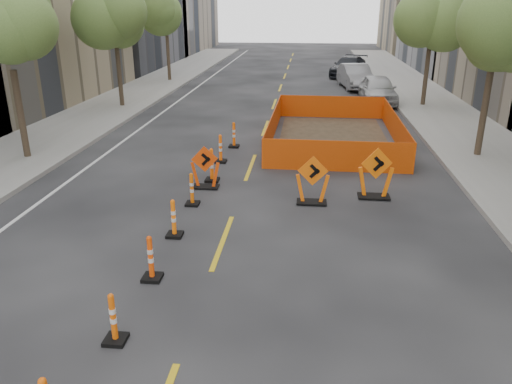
# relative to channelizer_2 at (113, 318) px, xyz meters

# --- Properties ---
(ground_plane) EXTENTS (140.00, 140.00, 0.00)m
(ground_plane) POSITION_rel_channelizer_2_xyz_m (1.20, 0.03, -0.48)
(ground_plane) COLOR black
(sidewalk_left) EXTENTS (4.00, 90.00, 0.15)m
(sidewalk_left) POSITION_rel_channelizer_2_xyz_m (-7.80, 12.03, -0.40)
(sidewalk_left) COLOR gray
(sidewalk_left) RESTS_ON ground
(sidewalk_right) EXTENTS (4.00, 90.00, 0.15)m
(sidewalk_right) POSITION_rel_channelizer_2_xyz_m (10.20, 12.03, -0.40)
(sidewalk_right) COLOR gray
(sidewalk_right) RESTS_ON ground
(tree_l_b) EXTENTS (2.80, 2.80, 5.95)m
(tree_l_b) POSITION_rel_channelizer_2_xyz_m (-7.20, 10.03, 4.05)
(tree_l_b) COLOR #382B1E
(tree_l_b) RESTS_ON ground
(tree_l_c) EXTENTS (2.80, 2.80, 5.95)m
(tree_l_c) POSITION_rel_channelizer_2_xyz_m (-7.20, 20.03, 4.05)
(tree_l_c) COLOR #382B1E
(tree_l_c) RESTS_ON ground
(tree_l_d) EXTENTS (2.80, 2.80, 5.95)m
(tree_l_d) POSITION_rel_channelizer_2_xyz_m (-7.20, 30.03, 4.05)
(tree_l_d) COLOR #382B1E
(tree_l_d) RESTS_ON ground
(tree_r_b) EXTENTS (2.80, 2.80, 5.95)m
(tree_r_b) POSITION_rel_channelizer_2_xyz_m (9.60, 12.03, 4.05)
(tree_r_b) COLOR #382B1E
(tree_r_b) RESTS_ON ground
(tree_r_c) EXTENTS (2.80, 2.80, 5.95)m
(tree_r_c) POSITION_rel_channelizer_2_xyz_m (9.60, 22.03, 4.05)
(tree_r_c) COLOR #382B1E
(tree_r_c) RESTS_ON ground
(channelizer_2) EXTENTS (0.38, 0.38, 0.96)m
(channelizer_2) POSITION_rel_channelizer_2_xyz_m (0.00, 0.00, 0.00)
(channelizer_2) COLOR #DB5409
(channelizer_2) RESTS_ON ground
(channelizer_3) EXTENTS (0.40, 0.40, 1.02)m
(channelizer_3) POSITION_rel_channelizer_2_xyz_m (0.01, 2.10, 0.03)
(channelizer_3) COLOR #E64509
(channelizer_3) RESTS_ON ground
(channelizer_4) EXTENTS (0.39, 0.39, 0.99)m
(channelizer_4) POSITION_rel_channelizer_2_xyz_m (-0.06, 4.20, 0.02)
(channelizer_4) COLOR #FF680A
(channelizer_4) RESTS_ON ground
(channelizer_5) EXTENTS (0.38, 0.38, 0.98)m
(channelizer_5) POSITION_rel_channelizer_2_xyz_m (-0.07, 6.29, 0.01)
(channelizer_5) COLOR #D85809
(channelizer_5) RESTS_ON ground
(channelizer_6) EXTENTS (0.44, 0.44, 1.12)m
(channelizer_6) POSITION_rel_channelizer_2_xyz_m (0.11, 8.39, 0.08)
(channelizer_6) COLOR #F65D0A
(channelizer_6) RESTS_ON ground
(channelizer_7) EXTENTS (0.41, 0.41, 1.05)m
(channelizer_7) POSITION_rel_channelizer_2_xyz_m (0.04, 10.49, 0.05)
(channelizer_7) COLOR #F5590A
(channelizer_7) RESTS_ON ground
(channelizer_8) EXTENTS (0.41, 0.41, 1.04)m
(channelizer_8) POSITION_rel_channelizer_2_xyz_m (0.22, 12.59, 0.04)
(channelizer_8) COLOR #E65609
(channelizer_8) RESTS_ON ground
(chevron_sign_left) EXTENTS (1.04, 0.79, 1.38)m
(chevron_sign_left) POSITION_rel_channelizer_2_xyz_m (0.03, 7.75, 0.21)
(chevron_sign_left) COLOR #D63D09
(chevron_sign_left) RESTS_ON ground
(chevron_sign_center) EXTENTS (0.98, 0.60, 1.45)m
(chevron_sign_center) POSITION_rel_channelizer_2_xyz_m (3.38, 6.77, 0.25)
(chevron_sign_center) COLOR #E45A09
(chevron_sign_center) RESTS_ON ground
(chevron_sign_right) EXTENTS (1.16, 0.85, 1.57)m
(chevron_sign_right) POSITION_rel_channelizer_2_xyz_m (5.24, 7.41, 0.31)
(chevron_sign_right) COLOR orange
(chevron_sign_right) RESTS_ON ground
(safety_fence) EXTENTS (5.30, 8.90, 1.10)m
(safety_fence) POSITION_rel_channelizer_2_xyz_m (4.29, 14.27, 0.07)
(safety_fence) COLOR #FF490D
(safety_fence) RESTS_ON ground
(parked_car_near) EXTENTS (2.01, 4.71, 1.59)m
(parked_car_near) POSITION_rel_channelizer_2_xyz_m (7.18, 23.01, 0.31)
(parked_car_near) COLOR #B7B6B8
(parked_car_near) RESTS_ON ground
(parked_car_mid) EXTENTS (2.38, 5.08, 1.61)m
(parked_car_mid) POSITION_rel_channelizer_2_xyz_m (6.31, 28.38, 0.33)
(parked_car_mid) COLOR gray
(parked_car_mid) RESTS_ON ground
(parked_car_far) EXTENTS (3.64, 5.68, 1.53)m
(parked_car_far) POSITION_rel_channelizer_2_xyz_m (6.29, 34.32, 0.29)
(parked_car_far) COLOR black
(parked_car_far) RESTS_ON ground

